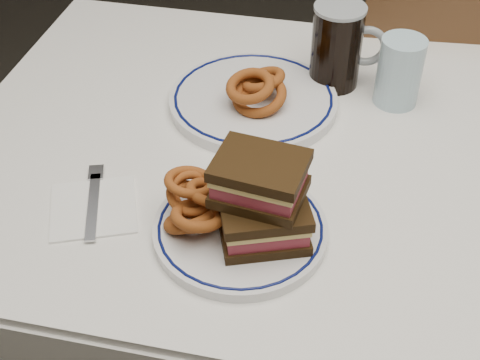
% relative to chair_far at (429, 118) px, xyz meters
% --- Properties ---
extents(dining_table, '(1.27, 0.87, 0.75)m').
position_rel_chair_far_xyz_m(dining_table, '(-0.21, -0.53, 0.18)').
color(dining_table, white).
rests_on(dining_table, floor).
extents(chair_far, '(0.43, 0.43, 0.86)m').
position_rel_chair_far_xyz_m(chair_far, '(0.00, 0.00, 0.00)').
color(chair_far, '#422715').
rests_on(chair_far, floor).
extents(main_plate, '(0.25, 0.25, 0.02)m').
position_rel_chair_far_xyz_m(main_plate, '(-0.31, -0.75, 0.29)').
color(main_plate, silver).
rests_on(main_plate, dining_table).
extents(reuben_sandwich, '(0.15, 0.14, 0.12)m').
position_rel_chair_far_xyz_m(reuben_sandwich, '(-0.28, -0.76, 0.36)').
color(reuben_sandwich, black).
rests_on(reuben_sandwich, main_plate).
extents(onion_rings_main, '(0.11, 0.12, 0.10)m').
position_rel_chair_far_xyz_m(onion_rings_main, '(-0.38, -0.76, 0.33)').
color(onion_rings_main, '#672C0D').
rests_on(onion_rings_main, main_plate).
extents(ketchup_ramekin, '(0.06, 0.06, 0.03)m').
position_rel_chair_far_xyz_m(ketchup_ramekin, '(-0.35, -0.65, 0.32)').
color(ketchup_ramekin, silver).
rests_on(ketchup_ramekin, main_plate).
extents(beer_mug, '(0.14, 0.09, 0.16)m').
position_rel_chair_far_xyz_m(beer_mug, '(-0.22, -0.33, 0.36)').
color(beer_mug, black).
rests_on(beer_mug, dining_table).
extents(water_glass, '(0.08, 0.08, 0.13)m').
position_rel_chair_far_xyz_m(water_glass, '(-0.11, -0.36, 0.34)').
color(water_glass, '#A9C9DA').
rests_on(water_glass, dining_table).
extents(far_plate, '(0.30, 0.30, 0.02)m').
position_rel_chair_far_xyz_m(far_plate, '(-0.36, -0.43, 0.29)').
color(far_plate, silver).
rests_on(far_plate, dining_table).
extents(onion_rings_far, '(0.12, 0.14, 0.08)m').
position_rel_chair_far_xyz_m(onion_rings_far, '(-0.35, -0.44, 0.33)').
color(onion_rings_far, '#672C0D').
rests_on(onion_rings_far, far_plate).
extents(napkin_fork, '(0.16, 0.18, 0.01)m').
position_rel_chair_far_xyz_m(napkin_fork, '(-0.54, -0.74, 0.28)').
color(napkin_fork, white).
rests_on(napkin_fork, dining_table).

